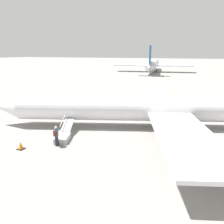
% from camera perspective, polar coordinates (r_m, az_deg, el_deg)
% --- Properties ---
extents(ground_plane, '(600.00, 600.00, 0.00)m').
position_cam_1_polar(ground_plane, '(23.49, 10.45, -3.84)').
color(ground_plane, gray).
extents(airplane_main, '(33.17, 26.06, 6.75)m').
position_cam_1_polar(airplane_main, '(23.07, 13.12, 0.88)').
color(airplane_main, silver).
rests_on(airplane_main, ground).
extents(airplane_far_left, '(31.96, 42.02, 9.89)m').
position_cam_1_polar(airplane_far_left, '(93.21, 10.62, 12.12)').
color(airplane_far_left, silver).
rests_on(airplane_far_left, ground).
extents(boarding_stairs, '(2.30, 4.12, 1.69)m').
position_cam_1_polar(boarding_stairs, '(20.28, -12.51, -5.95)').
color(boarding_stairs, '#B2B2B7').
rests_on(boarding_stairs, ground).
extents(passenger, '(0.43, 0.57, 1.74)m').
position_cam_1_polar(passenger, '(18.78, -14.37, -5.74)').
color(passenger, '#23232D').
rests_on(passenger, ground).
extents(traffic_cone_near_stairs, '(0.56, 0.56, 0.62)m').
position_cam_1_polar(traffic_cone_near_stairs, '(19.35, -22.73, -8.14)').
color(traffic_cone_near_stairs, black).
rests_on(traffic_cone_near_stairs, ground).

